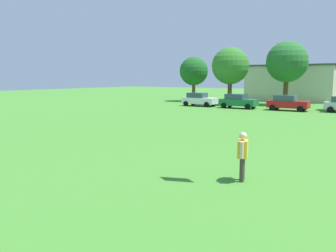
# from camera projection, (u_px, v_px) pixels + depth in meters

# --- Properties ---
(ground_plane) EXTENTS (160.00, 160.00, 0.00)m
(ground_plane) POSITION_uv_depth(u_px,v_px,m) (268.00, 122.00, 29.01)
(ground_plane) COLOR #42842D
(adult_bystander) EXTENTS (0.46, 0.81, 1.75)m
(adult_bystander) POSITION_uv_depth(u_px,v_px,m) (243.00, 152.00, 12.45)
(adult_bystander) COLOR #3F3833
(adult_bystander) RESTS_ON ground
(parked_car_white_0) EXTENTS (4.30, 2.02, 1.68)m
(parked_car_white_0) POSITION_uv_depth(u_px,v_px,m) (199.00, 99.00, 44.70)
(parked_car_white_0) COLOR white
(parked_car_white_0) RESTS_ON ground
(parked_car_green_1) EXTENTS (4.30, 2.02, 1.68)m
(parked_car_green_1) POSITION_uv_depth(u_px,v_px,m) (238.00, 101.00, 41.65)
(parked_car_green_1) COLOR #196B38
(parked_car_green_1) RESTS_ON ground
(parked_car_red_2) EXTENTS (4.30, 2.02, 1.68)m
(parked_car_red_2) POSITION_uv_depth(u_px,v_px,m) (288.00, 103.00, 38.81)
(parked_car_red_2) COLOR red
(parked_car_red_2) RESTS_ON ground
(tree_far_left) EXTENTS (4.28, 4.28, 6.67)m
(tree_far_left) POSITION_uv_depth(u_px,v_px,m) (194.00, 71.00, 53.41)
(tree_far_left) COLOR brown
(tree_far_left) RESTS_ON ground
(tree_left) EXTENTS (4.82, 4.82, 7.51)m
(tree_left) POSITION_uv_depth(u_px,v_px,m) (230.00, 66.00, 46.32)
(tree_left) COLOR brown
(tree_left) RESTS_ON ground
(tree_right) EXTENTS (5.30, 5.30, 8.26)m
(tree_right) POSITION_uv_depth(u_px,v_px,m) (287.00, 62.00, 45.81)
(tree_right) COLOR brown
(tree_right) RESTS_ON ground
(house_left) EXTENTS (13.24, 8.81, 5.50)m
(house_left) POSITION_uv_depth(u_px,v_px,m) (293.00, 83.00, 55.27)
(house_left) COLOR beige
(house_left) RESTS_ON ground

